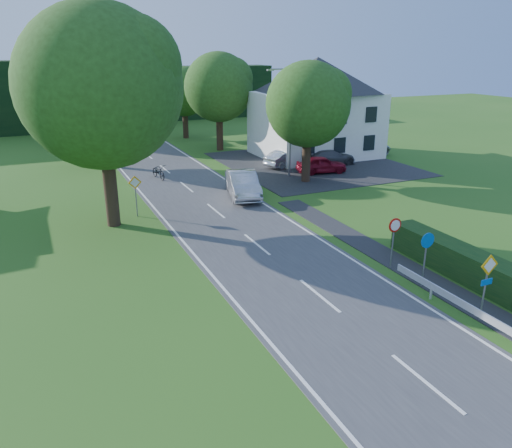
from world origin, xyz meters
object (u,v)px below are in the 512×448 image
parked_car_silver_a (286,158)px  parked_car_silver_b (365,148)px  motorcycle (158,172)px  parked_car_grey (330,157)px  parasol (285,149)px  streetlight (289,117)px  parked_car_red (321,164)px  moving_car (243,184)px

parked_car_silver_a → parked_car_silver_b: bearing=-103.1°
motorcycle → parked_car_silver_b: bearing=-7.8°
parked_car_grey → parasol: (-2.73, 3.00, 0.34)m
parked_car_grey → parked_car_silver_b: (4.84, 1.79, 0.09)m
streetlight → parked_car_red: size_ratio=2.05×
motorcycle → parked_car_silver_a: parked_car_silver_a is taller
parked_car_red → parked_car_grey: (2.19, 2.24, -0.02)m
parked_car_red → parked_car_silver_a: bearing=35.0°
moving_car → parked_car_red: moving_car is taller
parked_car_silver_a → parasol: size_ratio=1.85×
motorcycle → parasol: size_ratio=0.94×
parked_car_red → streetlight: bearing=95.8°
parked_car_red → parked_car_silver_a: parked_car_silver_a is taller
streetlight → parked_car_red: (2.85, -0.24, -3.76)m
parked_car_silver_b → parasol: (-7.56, 1.21, 0.25)m
streetlight → parked_car_silver_b: streetlight is taller
moving_car → parked_car_silver_b: moving_car is taller
streetlight → parked_car_silver_a: (1.41, 2.94, -3.75)m
parked_car_red → parked_car_silver_b: 8.10m
parked_car_silver_b → moving_car: bearing=106.1°
parked_car_red → moving_car: bearing=124.4°
parked_car_grey → parked_car_red: bearing=138.5°
moving_car → parked_car_silver_a: size_ratio=1.25×
parked_car_red → parked_car_silver_b: size_ratio=0.74×
moving_car → motorcycle: size_ratio=2.45×
parked_car_silver_a → parked_car_grey: 3.75m
motorcycle → parked_car_red: parked_car_red is taller
parked_car_red → parked_car_grey: 3.14m
parked_car_grey → parasol: size_ratio=2.02×
parked_car_silver_b → motorcycle: bearing=81.3°
motorcycle → moving_car: bearing=-70.6°
motorcycle → parked_car_red: size_ratio=0.53×
motorcycle → parked_car_silver_b: parked_car_silver_b is taller
motorcycle → parked_car_grey: (14.30, -1.17, 0.10)m
motorcycle → parked_car_red: (12.11, -3.42, 0.12)m
parked_car_silver_a → moving_car: bearing=116.3°
parked_car_grey → parasol: 4.07m
motorcycle → parasol: parasol is taller
streetlight → parked_car_grey: streetlight is taller
motorcycle → parked_car_grey: parked_car_grey is taller
streetlight → parked_car_silver_b: size_ratio=1.51×
moving_car → parked_car_red: bearing=37.6°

